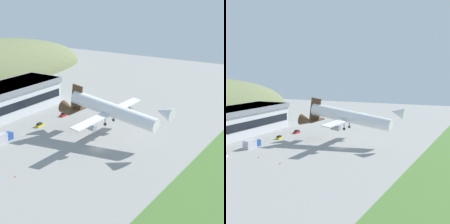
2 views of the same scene
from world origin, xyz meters
The scene contains 7 objects.
ground_plane centered at (0.00, 0.00, 0.00)m, with size 341.86×341.86×0.00m, color gray.
cargo_airplane centered at (10.64, 1.73, 10.74)m, with size 40.86×47.05×13.22m.
service_car_0 centered at (5.61, 32.44, 0.59)m, with size 4.00×2.05×1.43m.
service_car_1 centered at (20.82, 32.60, 0.61)m, with size 3.99×1.82×1.48m.
fuel_truck centered at (-13.64, 32.58, 1.54)m, with size 8.59×2.77×3.26m.
traffic_cone_0 centered at (-29.47, 9.19, 0.28)m, with size 0.52×0.52×0.58m.
traffic_cone_1 centered at (-25.86, 20.36, 0.28)m, with size 0.52×0.52×0.58m.
Camera 2 is at (-130.68, -57.54, 32.33)m, focal length 60.00 mm.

